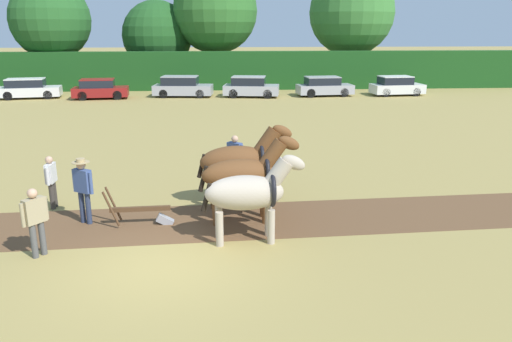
% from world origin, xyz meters
% --- Properties ---
extents(ground_plane, '(240.00, 240.00, 0.00)m').
position_xyz_m(ground_plane, '(0.00, 0.00, 0.00)').
color(ground_plane, '#998447').
extents(plowed_furrow_strip, '(30.29, 4.01, 0.01)m').
position_xyz_m(plowed_furrow_strip, '(-2.68, 2.26, 0.00)').
color(plowed_furrow_strip, brown).
rests_on(plowed_furrow_strip, ground).
extents(hedgerow, '(58.10, 1.35, 3.09)m').
position_xyz_m(hedgerow, '(0.00, 31.85, 1.55)').
color(hedgerow, '#194719').
rests_on(hedgerow, ground).
extents(tree_left, '(6.57, 6.57, 8.88)m').
position_xyz_m(tree_left, '(-12.66, 34.31, 5.59)').
color(tree_left, brown).
rests_on(tree_left, ground).
extents(tree_center_left, '(6.07, 6.07, 7.31)m').
position_xyz_m(tree_center_left, '(-4.09, 35.80, 4.27)').
color(tree_center_left, '#4C3823').
rests_on(tree_center_left, ground).
extents(tree_center, '(7.25, 7.25, 9.97)m').
position_xyz_m(tree_center, '(1.06, 35.00, 6.34)').
color(tree_center, '#423323').
rests_on(tree_center, ground).
extents(tree_center_right, '(7.53, 7.53, 10.01)m').
position_xyz_m(tree_center_right, '(13.15, 35.60, 6.23)').
color(tree_center_right, brown).
rests_on(tree_center_right, ground).
extents(draft_horse_lead_left, '(2.58, 0.97, 2.22)m').
position_xyz_m(draft_horse_lead_left, '(2.02, 1.16, 1.24)').
color(draft_horse_lead_left, '#B2A38E').
rests_on(draft_horse_lead_left, ground).
extents(draft_horse_lead_right, '(2.75, 0.95, 2.39)m').
position_xyz_m(draft_horse_lead_right, '(1.97, 2.47, 1.31)').
color(draft_horse_lead_right, brown).
rests_on(draft_horse_lead_right, ground).
extents(draft_horse_trail_left, '(2.83, 1.07, 2.43)m').
position_xyz_m(draft_horse_trail_left, '(1.91, 3.78, 1.32)').
color(draft_horse_trail_left, brown).
rests_on(draft_horse_trail_left, ground).
extents(plow, '(1.79, 0.48, 1.13)m').
position_xyz_m(plow, '(-0.65, 2.35, 0.33)').
color(plow, '#4C331E').
rests_on(plow, ground).
extents(farmer_at_plow, '(0.59, 0.45, 1.78)m').
position_xyz_m(farmer_at_plow, '(-2.26, 2.59, 1.06)').
color(farmer_at_plow, '#28334C').
rests_on(farmer_at_plow, ground).
extents(farmer_beside_team, '(0.53, 0.47, 1.67)m').
position_xyz_m(farmer_beside_team, '(1.82, 5.67, 0.97)').
color(farmer_beside_team, '#4C4C4C').
rests_on(farmer_beside_team, ground).
extents(farmer_onlooker_left, '(0.45, 0.53, 1.62)m').
position_xyz_m(farmer_onlooker_left, '(-2.82, 0.63, 0.94)').
color(farmer_onlooker_left, '#4C4C4C').
rests_on(farmer_onlooker_left, ground).
extents(farmer_onlooker_right, '(0.21, 0.63, 1.54)m').
position_xyz_m(farmer_onlooker_right, '(-3.49, 3.85, 0.88)').
color(farmer_onlooker_right, '#38332D').
rests_on(farmer_onlooker_right, ground).
extents(parked_car_left, '(4.52, 2.36, 1.44)m').
position_xyz_m(parked_car_left, '(-12.58, 27.45, 0.69)').
color(parked_car_left, silver).
rests_on(parked_car_left, ground).
extents(parked_car_center_left, '(4.04, 2.14, 1.42)m').
position_xyz_m(parked_car_center_left, '(-7.35, 26.88, 0.69)').
color(parked_car_center_left, maroon).
rests_on(parked_car_center_left, ground).
extents(parked_car_center, '(4.47, 2.17, 1.53)m').
position_xyz_m(parked_car_center, '(-1.46, 27.53, 0.73)').
color(parked_car_center, '#9E9EA8').
rests_on(parked_car_center, ground).
extents(parked_car_center_right, '(4.28, 2.43, 1.52)m').
position_xyz_m(parked_car_center_right, '(3.61, 27.05, 0.73)').
color(parked_car_center_right, '#A8A8B2').
rests_on(parked_car_center_right, ground).
extents(parked_car_right, '(4.28, 2.08, 1.45)m').
position_xyz_m(parked_car_right, '(9.17, 27.20, 0.70)').
color(parked_car_right, '#9E9EA8').
rests_on(parked_car_right, ground).
extents(parked_car_far_right, '(4.03, 2.08, 1.46)m').
position_xyz_m(parked_car_far_right, '(14.74, 27.17, 0.70)').
color(parked_car_far_right, silver).
rests_on(parked_car_far_right, ground).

